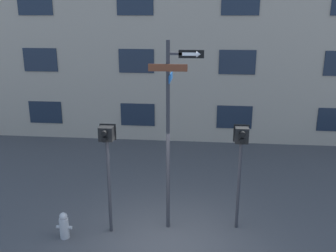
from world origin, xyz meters
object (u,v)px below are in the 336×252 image
street_sign_pole (171,124)px  pedestrian_signal_left (107,151)px  pedestrian_signal_right (241,150)px  fire_hydrant (64,226)px

street_sign_pole → pedestrian_signal_left: bearing=-167.4°
pedestrian_signal_right → fire_hydrant: (-4.16, -0.86, -1.77)m
street_sign_pole → pedestrian_signal_left: street_sign_pole is taller
fire_hydrant → pedestrian_signal_right: bearing=11.7°
pedestrian_signal_left → fire_hydrant: 2.13m
street_sign_pole → pedestrian_signal_right: street_sign_pole is taller
street_sign_pole → fire_hydrant: (-2.50, -0.72, -2.41)m
street_sign_pole → fire_hydrant: size_ratio=6.94×
pedestrian_signal_left → pedestrian_signal_right: (3.12, 0.47, -0.04)m
pedestrian_signal_right → street_sign_pole: bearing=-175.0°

